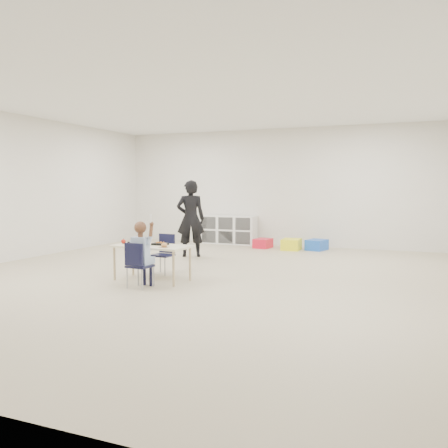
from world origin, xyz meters
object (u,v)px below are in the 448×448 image
at_px(child, 140,252).
at_px(cubby_shelf, 228,230).
at_px(table, 152,263).
at_px(chair_near, 140,265).
at_px(adult, 191,219).

xyz_separation_m(child, cubby_shelf, (-0.77, 5.27, -0.16)).
height_order(table, child, child).
bearing_deg(chair_near, table, 106.32).
bearing_deg(adult, table, 77.71).
distance_m(child, adult, 3.05).
bearing_deg(child, chair_near, -176.40).
distance_m(chair_near, child, 0.19).
relative_size(table, adult, 0.78).
distance_m(table, adult, 2.56).
relative_size(chair_near, child, 0.63).
relative_size(child, cubby_shelf, 0.72).
height_order(chair_near, adult, adult).
relative_size(table, child, 1.19).
distance_m(table, child, 0.58).
distance_m(chair_near, cubby_shelf, 5.32).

